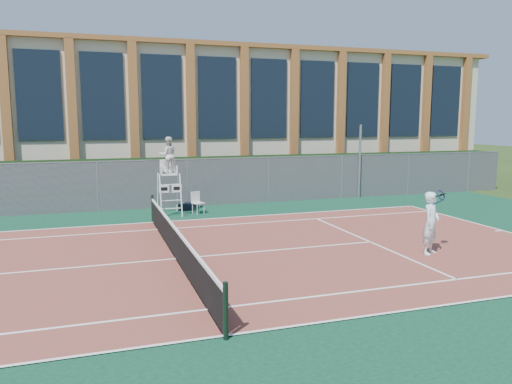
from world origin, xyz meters
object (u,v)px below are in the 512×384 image
object	(u,v)px
plastic_chair	(197,201)
umpire_chair	(168,157)
tennis_player	(431,223)
steel_pole	(360,161)

from	to	relation	value
plastic_chair	umpire_chair	bearing A→B (deg)	175.21
umpire_chair	tennis_player	distance (m)	11.08
steel_pole	plastic_chair	bearing A→B (deg)	-168.87
steel_pole	tennis_player	xyz separation A→B (m)	(-3.63, -10.54, -0.92)
umpire_chair	tennis_player	xyz separation A→B (m)	(6.46, -8.88, -1.48)
steel_pole	tennis_player	world-z (taller)	steel_pole
steel_pole	tennis_player	distance (m)	11.18
steel_pole	umpire_chair	bearing A→B (deg)	-170.68
steel_pole	umpire_chair	size ratio (longest dim) A/B	1.13
tennis_player	plastic_chair	bearing A→B (deg)	121.03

